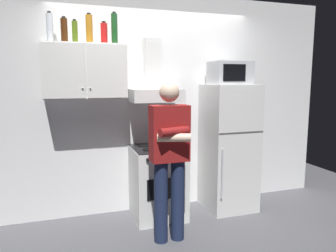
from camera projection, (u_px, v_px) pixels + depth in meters
name	position (u px, v px, depth m)	size (l,w,h in m)	color
ground_plane	(168.00, 224.00, 3.72)	(7.00, 7.00, 0.00)	#4C4C51
back_wall_tiled	(153.00, 104.00, 4.09)	(4.80, 0.10, 2.70)	white
upper_cabinet	(85.00, 71.00, 3.56)	(0.90, 0.37, 0.60)	white
stove_oven	(158.00, 182.00, 3.88)	(0.60, 0.62, 0.87)	white
range_hood	(154.00, 85.00, 3.83)	(0.60, 0.44, 0.75)	white
refrigerator	(229.00, 147.00, 4.12)	(0.60, 0.62, 1.60)	silver
microwave	(230.00, 73.00, 4.00)	(0.48, 0.37, 0.28)	#B7BABF
person_standing	(170.00, 156.00, 3.22)	(0.38, 0.33, 1.64)	#192342
bottle_wine_green	(114.00, 29.00, 3.59)	(0.07, 0.07, 0.35)	#19471E
bottle_soda_red	(104.00, 34.00, 3.59)	(0.08, 0.08, 0.25)	red
bottle_liquor_amber	(89.00, 29.00, 3.49)	(0.07, 0.07, 0.32)	#B7721E
bottle_rum_dark	(64.00, 30.00, 3.42)	(0.07, 0.07, 0.27)	#47230F
bottle_vodka_clear	(50.00, 28.00, 3.43)	(0.07, 0.07, 0.33)	silver
bottle_olive_oil	(75.00, 32.00, 3.51)	(0.06, 0.06, 0.26)	#4C6B19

